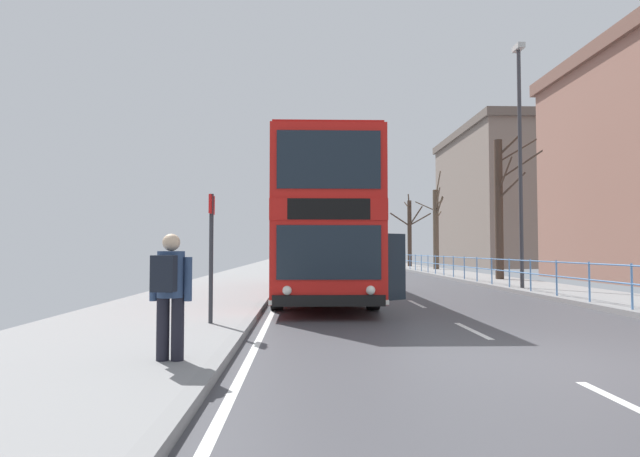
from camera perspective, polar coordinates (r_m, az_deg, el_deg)
ground at (r=7.66m, az=17.57°, el=-13.48°), size 15.80×140.00×0.20m
double_decker_bus_main at (r=16.33m, az=0.16°, el=0.29°), size 3.25×10.93×4.37m
pedestrian_railing_far_kerb at (r=25.43m, az=15.69°, el=-3.80°), size 0.05×32.13×1.07m
pedestrian_with_backpack at (r=6.75m, az=-16.30°, el=-6.23°), size 0.55×0.54×1.59m
bus_stop_sign_near at (r=10.01m, az=-11.95°, el=-1.55°), size 0.08×0.44×2.45m
street_lamp_far_side at (r=20.65m, az=21.28°, el=8.28°), size 0.28×0.60×9.04m
bare_tree_far_00 at (r=38.20m, az=12.72°, el=0.16°), size 2.16×2.57×6.98m
bare_tree_far_01 at (r=26.05m, az=19.28°, el=2.36°), size 1.74×1.72×6.78m
bare_tree_far_02 at (r=44.28m, az=9.91°, el=-0.25°), size 3.57×2.30×6.03m
background_building_00 at (r=52.98m, az=21.17°, el=3.17°), size 12.24×17.20×12.96m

